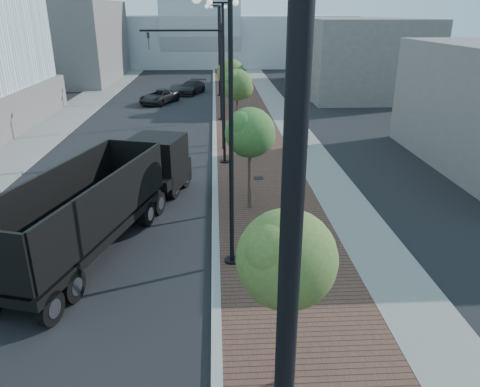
{
  "coord_description": "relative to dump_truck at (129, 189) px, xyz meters",
  "views": [
    {
      "loc": [
        0.09,
        -4.83,
        8.67
      ],
      "look_at": [
        1.0,
        12.0,
        2.0
      ],
      "focal_mm": 34.48,
      "sensor_mm": 36.0,
      "label": 1
    }
  ],
  "objects": [
    {
      "name": "utility_cover_1",
      "position": [
        6.19,
        -6.29,
        -1.29
      ],
      "size": [
        0.5,
        0.5,
        0.02
      ],
      "primitive_type": "cube",
      "color": "black",
      "rests_on": "sidewalk"
    },
    {
      "name": "tree_0",
      "position": [
        5.43,
        -10.27,
        2.16
      ],
      "size": [
        2.33,
        2.27,
        4.73
      ],
      "color": "#382619",
      "rests_on": "ground"
    },
    {
      "name": "commercial_block_ne",
      "position": [
        19.79,
        35.71,
        2.58
      ],
      "size": [
        12.0,
        22.0,
        8.0
      ],
      "primitive_type": "cube",
      "color": "#5F5955",
      "rests_on": "ground"
    },
    {
      "name": "west_sidewalk",
      "position": [
        -9.21,
        25.71,
        -1.36
      ],
      "size": [
        4.0,
        140.0,
        0.12
      ],
      "primitive_type": "cube",
      "color": "slate",
      "rests_on": "ground"
    },
    {
      "name": "utility_cover_2",
      "position": [
        6.19,
        4.71,
        -1.29
      ],
      "size": [
        0.5,
        0.5,
        0.02
      ],
      "primitive_type": "cube",
      "color": "black",
      "rests_on": "sidewalk"
    },
    {
      "name": "concrete_strip",
      "position": [
        9.99,
        25.71,
        -1.35
      ],
      "size": [
        2.4,
        140.0,
        0.13
      ],
      "primitive_type": "cube",
      "color": "slate",
      "rests_on": "ground"
    },
    {
      "name": "streetlight_1",
      "position": [
        4.27,
        -4.29,
        2.93
      ],
      "size": [
        1.44,
        0.56,
        9.21
      ],
      "color": "black",
      "rests_on": "ground"
    },
    {
      "name": "dump_truck",
      "position": [
        0.0,
        0.0,
        0.0
      ],
      "size": [
        6.03,
        13.48,
        3.36
      ],
      "rotation": [
        0.0,
        0.0,
        -0.28
      ],
      "color": "black",
      "rests_on": "ground"
    },
    {
      "name": "commercial_block_nw",
      "position": [
        -16.21,
        45.71,
        3.58
      ],
      "size": [
        14.0,
        20.0,
        10.0
      ],
      "primitive_type": "cube",
      "color": "#655F5B",
      "rests_on": "ground"
    },
    {
      "name": "sidewalk",
      "position": [
        7.29,
        25.71,
        -1.36
      ],
      "size": [
        7.0,
        140.0,
        0.12
      ],
      "primitive_type": "cube",
      "color": "#4C2D23",
      "rests_on": "ground"
    },
    {
      "name": "streetlight_3",
      "position": [
        4.27,
        19.71,
        2.93
      ],
      "size": [
        1.44,
        0.56,
        9.21
      ],
      "color": "black",
      "rests_on": "ground"
    },
    {
      "name": "tree_3",
      "position": [
        5.43,
        24.73,
        1.94
      ],
      "size": [
        2.59,
        2.57,
        4.65
      ],
      "color": "#382619",
      "rests_on": "ground"
    },
    {
      "name": "curb",
      "position": [
        3.79,
        25.71,
        -1.35
      ],
      "size": [
        0.3,
        140.0,
        0.14
      ],
      "primitive_type": "cube",
      "color": "gray",
      "rests_on": "ground"
    },
    {
      "name": "tree_1",
      "position": [
        5.43,
        0.73,
        2.26
      ],
      "size": [
        2.29,
        2.23,
        4.81
      ],
      "color": "#382619",
      "rests_on": "ground"
    },
    {
      "name": "dark_car_far",
      "position": [
        1.19,
        33.6,
        -0.7
      ],
      "size": [
        3.62,
        5.31,
        1.43
      ],
      "primitive_type": "imported",
      "rotation": [
        0.0,
        0.0,
        -0.36
      ],
      "color": "black",
      "rests_on": "ground"
    },
    {
      "name": "streetlight_2",
      "position": [
        4.39,
        7.71,
        3.4
      ],
      "size": [
        1.72,
        0.56,
        9.28
      ],
      "color": "black",
      "rests_on": "ground"
    },
    {
      "name": "convention_center",
      "position": [
        1.79,
        70.71,
        4.59
      ],
      "size": [
        50.0,
        30.0,
        50.0
      ],
      "color": "#B3BABE",
      "rests_on": "ground"
    },
    {
      "name": "white_sedan",
      "position": [
        -0.18,
        6.73,
        -0.7
      ],
      "size": [
        2.62,
        4.61,
        1.44
      ],
      "primitive_type": "imported",
      "rotation": [
        0.0,
        0.0,
        -0.27
      ],
      "color": "white",
      "rests_on": "ground"
    },
    {
      "name": "traffic_mast",
      "position": [
        3.49,
        10.71,
        3.57
      ],
      "size": [
        5.09,
        0.2,
        8.0
      ],
      "color": "black",
      "rests_on": "ground"
    },
    {
      "name": "dark_car_mid",
      "position": [
        -1.74,
        27.98,
        -0.71
      ],
      "size": [
        4.21,
        5.56,
        1.4
      ],
      "primitive_type": "imported",
      "rotation": [
        0.0,
        0.0,
        -0.43
      ],
      "color": "black",
      "rests_on": "ground"
    },
    {
      "name": "pedestrian",
      "position": [
        9.46,
        10.1,
        -0.64
      ],
      "size": [
        0.58,
        0.39,
        1.55
      ],
      "primitive_type": "imported",
      "rotation": [
        0.0,
        0.0,
        3.17
      ],
      "color": "black",
      "rests_on": "ground"
    },
    {
      "name": "streetlight_4",
      "position": [
        4.39,
        31.71,
        3.4
      ],
      "size": [
        1.72,
        0.56,
        9.28
      ],
      "color": "black",
      "rests_on": "ground"
    },
    {
      "name": "tree_2",
      "position": [
        5.43,
        12.73,
        2.58
      ],
      "size": [
        2.21,
        2.14,
        5.09
      ],
      "color": "#382619",
      "rests_on": "ground"
    }
  ]
}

